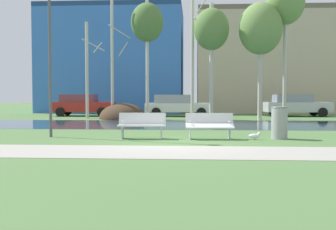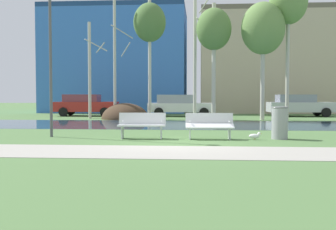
% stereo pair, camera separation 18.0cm
% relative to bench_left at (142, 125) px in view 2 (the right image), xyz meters
% --- Properties ---
extents(ground_plane, '(120.00, 120.00, 0.00)m').
position_rel_bench_left_xyz_m(ground_plane, '(1.14, 8.72, -0.47)').
color(ground_plane, '#4C703D').
extents(paved_path_strip, '(60.00, 2.49, 0.01)m').
position_rel_bench_left_xyz_m(paved_path_strip, '(1.14, -3.28, -0.47)').
color(paved_path_strip, '#9E998E').
rests_on(paved_path_strip, ground).
extents(river_band, '(80.00, 6.60, 0.01)m').
position_rel_bench_left_xyz_m(river_band, '(1.14, 6.96, -0.47)').
color(river_band, '#2D475B').
rests_on(river_band, ground).
extents(soil_mound, '(2.95, 3.40, 1.98)m').
position_rel_bench_left_xyz_m(soil_mound, '(-2.72, 11.88, -0.47)').
color(soil_mound, '#423021').
rests_on(soil_mound, ground).
extents(bench_left, '(1.62, 0.63, 0.87)m').
position_rel_bench_left_xyz_m(bench_left, '(0.00, 0.00, 0.00)').
color(bench_left, silver).
rests_on(bench_left, ground).
extents(bench_right, '(1.62, 0.63, 0.87)m').
position_rel_bench_left_xyz_m(bench_right, '(2.28, 0.00, 0.00)').
color(bench_right, silver).
rests_on(bench_right, ground).
extents(trash_bin, '(0.56, 0.56, 1.08)m').
position_rel_bench_left_xyz_m(trash_bin, '(4.61, 0.20, 0.09)').
color(trash_bin, gray).
rests_on(trash_bin, ground).
extents(seagull, '(0.42, 0.16, 0.25)m').
position_rel_bench_left_xyz_m(seagull, '(3.76, -0.10, -0.34)').
color(seagull, white).
rests_on(seagull, ground).
extents(streetlamp, '(0.32, 0.32, 6.00)m').
position_rel_bench_left_xyz_m(streetlamp, '(-3.27, 0.36, 3.47)').
color(streetlamp, '#4C4C51').
rests_on(streetlamp, ground).
extents(birch_far_left, '(1.28, 2.21, 6.14)m').
position_rel_bench_left_xyz_m(birch_far_left, '(-5.03, 12.21, 2.69)').
color(birch_far_left, '#BCB7A8').
rests_on(birch_far_left, ground).
extents(birch_left, '(1.27, 2.18, 7.93)m').
position_rel_bench_left_xyz_m(birch_left, '(-3.32, 11.78, 3.54)').
color(birch_left, '#BCB7A8').
rests_on(birch_left, ground).
extents(birch_center_left, '(2.02, 2.02, 7.70)m').
position_rel_bench_left_xyz_m(birch_center_left, '(-1.16, 11.85, 5.47)').
color(birch_center_left, beige).
rests_on(birch_center_left, ground).
extents(birch_center, '(1.26, 2.10, 9.22)m').
position_rel_bench_left_xyz_m(birch_center, '(1.67, 12.06, 4.21)').
color(birch_center, beige).
rests_on(birch_center, ground).
extents(birch_center_right, '(2.09, 2.09, 6.96)m').
position_rel_bench_left_xyz_m(birch_center_right, '(2.78, 11.15, 4.89)').
color(birch_center_right, '#BCB7A8').
rests_on(birch_center_right, ground).
extents(birch_right, '(2.58, 2.58, 7.00)m').
position_rel_bench_left_xyz_m(birch_right, '(5.69, 11.21, 4.94)').
color(birch_right, '#BCB7A8').
rests_on(birch_right, ground).
extents(birch_far_right, '(2.26, 2.26, 9.05)m').
position_rel_bench_left_xyz_m(birch_far_right, '(7.21, 11.53, 6.51)').
color(birch_far_right, '#BCB7A8').
rests_on(birch_far_right, ground).
extents(parked_van_nearest_red, '(4.47, 2.25, 1.55)m').
position_rel_bench_left_xyz_m(parked_van_nearest_red, '(-6.24, 15.41, 0.34)').
color(parked_van_nearest_red, maroon).
rests_on(parked_van_nearest_red, ground).
extents(parked_sedan_second_white, '(4.76, 2.17, 1.53)m').
position_rel_bench_left_xyz_m(parked_sedan_second_white, '(0.56, 15.31, 0.33)').
color(parked_sedan_second_white, silver).
rests_on(parked_sedan_second_white, ground).
extents(parked_hatch_third_silver, '(4.52, 2.23, 1.54)m').
position_rel_bench_left_xyz_m(parked_hatch_third_silver, '(8.92, 15.74, 0.34)').
color(parked_hatch_third_silver, '#B2B5BC').
rests_on(parked_hatch_third_silver, ground).
extents(building_blue_store, '(12.33, 7.92, 9.22)m').
position_rel_bench_left_xyz_m(building_blue_store, '(-5.48, 23.65, 4.14)').
color(building_blue_store, '#3870C6').
rests_on(building_blue_store, ground).
extents(building_beige_block, '(13.43, 6.62, 8.80)m').
position_rel_bench_left_xyz_m(building_beige_block, '(8.78, 23.14, 3.93)').
color(building_beige_block, '#BCAD8E').
rests_on(building_beige_block, ground).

